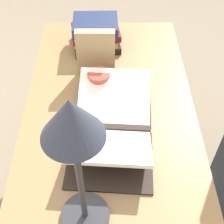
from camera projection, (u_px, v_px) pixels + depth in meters
name	position (u px, v px, depth m)	size (l,w,h in m)	color
ground_plane	(111.00, 208.00, 1.79)	(12.00, 12.00, 0.00)	gray
reading_desk	(111.00, 138.00, 1.30)	(1.41, 0.69, 0.77)	#937047
open_book	(114.00, 124.00, 1.17)	(0.55, 0.34, 0.11)	black
book_stack_tall	(97.00, 34.00, 1.50)	(0.22, 0.25, 0.14)	black
book_standing_upright	(97.00, 54.00, 1.33)	(0.04, 0.16, 0.23)	tan
reading_lamp	(77.00, 141.00, 0.67)	(0.15, 0.15, 0.51)	#2D2D33
coffee_mug	(101.00, 83.00, 1.29)	(0.09, 0.12, 0.10)	#B74238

